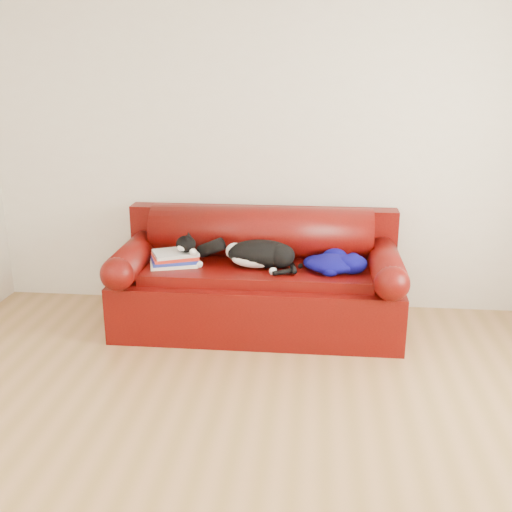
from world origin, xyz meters
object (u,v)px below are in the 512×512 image
at_px(cat, 259,255).
at_px(blanket, 334,262).
at_px(book_stack, 174,258).
at_px(sofa_base, 258,297).

relative_size(cat, blanket, 1.36).
xyz_separation_m(book_stack, cat, (0.63, -0.00, 0.05)).
distance_m(book_stack, blanket, 1.18).
distance_m(sofa_base, blanket, 0.65).
relative_size(book_stack, blanket, 0.81).
bearing_deg(cat, sofa_base, 120.96).
distance_m(cat, blanket, 0.54).
height_order(sofa_base, blanket, blanket).
bearing_deg(sofa_base, book_stack, -173.85).
height_order(sofa_base, cat, cat).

